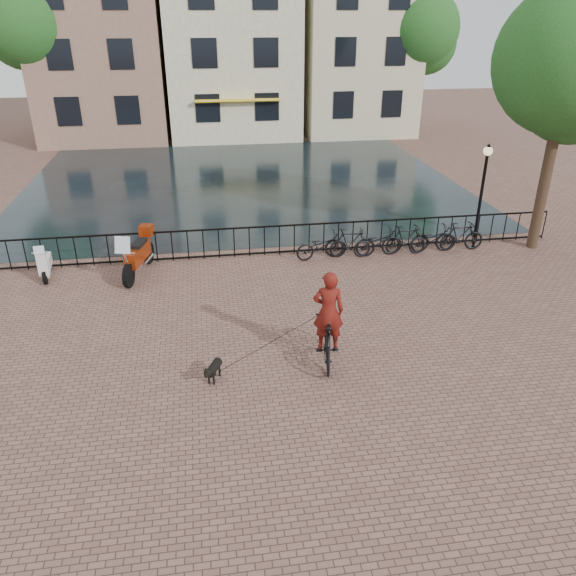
{
  "coord_description": "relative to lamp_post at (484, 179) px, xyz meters",
  "views": [
    {
      "loc": [
        -1.92,
        -9.2,
        7.28
      ],
      "look_at": [
        0.0,
        3.0,
        1.2
      ],
      "focal_mm": 35.0,
      "sensor_mm": 36.0,
      "label": 1
    }
  ],
  "objects": [
    {
      "name": "tree_near_right",
      "position": [
        2.0,
        -0.3,
        3.6
      ],
      "size": [
        4.48,
        4.48,
        8.24
      ],
      "color": "black",
      "rests_on": "ground"
    },
    {
      "name": "parked_bike_1",
      "position": [
        -4.45,
        -0.2,
        -1.88
      ],
      "size": [
        1.71,
        0.65,
        1.0
      ],
      "primitive_type": "imported",
      "rotation": [
        0.0,
        0.0,
        1.46
      ],
      "color": "black",
      "rests_on": "ground"
    },
    {
      "name": "scooter",
      "position": [
        -13.97,
        -0.25,
        -1.75
      ],
      "size": [
        0.54,
        1.39,
        1.26
      ],
      "rotation": [
        0.0,
        0.0,
        0.12
      ],
      "color": "silver",
      "rests_on": "ground"
    },
    {
      "name": "tree_far_left",
      "position": [
        -18.2,
        19.4,
        4.35
      ],
      "size": [
        5.04,
        5.04,
        9.27
      ],
      "color": "black",
      "rests_on": "ground"
    },
    {
      "name": "canal_water",
      "position": [
        -7.2,
        9.7,
        -2.38
      ],
      "size": [
        20.0,
        20.0,
        0.0
      ],
      "primitive_type": "plane",
      "color": "black",
      "rests_on": "ground"
    },
    {
      "name": "parked_bike_3",
      "position": [
        -2.55,
        -0.2,
        -1.88
      ],
      "size": [
        1.68,
        0.52,
        1.0
      ],
      "primitive_type": "imported",
      "rotation": [
        0.0,
        0.0,
        1.6
      ],
      "color": "black",
      "rests_on": "ground"
    },
    {
      "name": "ground",
      "position": [
        -7.2,
        -7.6,
        -2.38
      ],
      "size": [
        100.0,
        100.0,
        0.0
      ],
      "primitive_type": "plane",
      "color": "brown",
      "rests_on": "ground"
    },
    {
      "name": "parked_bike_0",
      "position": [
        -5.4,
        -0.2,
        -1.93
      ],
      "size": [
        1.78,
        0.8,
        0.9
      ],
      "primitive_type": "imported",
      "rotation": [
        0.0,
        0.0,
        1.69
      ],
      "color": "black",
      "rests_on": "ground"
    },
    {
      "name": "canal_house_left",
      "position": [
        -14.7,
        22.4,
        4.02
      ],
      "size": [
        7.5,
        9.0,
        12.8
      ],
      "color": "#825C4B",
      "rests_on": "ground"
    },
    {
      "name": "parked_bike_4",
      "position": [
        -1.6,
        -0.2,
        -1.93
      ],
      "size": [
        1.77,
        0.77,
        0.9
      ],
      "primitive_type": "imported",
      "rotation": [
        0.0,
        0.0,
        1.67
      ],
      "color": "black",
      "rests_on": "ground"
    },
    {
      "name": "railing",
      "position": [
        -7.2,
        0.4,
        -1.87
      ],
      "size": [
        20.0,
        0.05,
        1.02
      ],
      "color": "black",
      "rests_on": "ground"
    },
    {
      "name": "parked_bike_2",
      "position": [
        -3.5,
        -0.2,
        -1.93
      ],
      "size": [
        1.77,
        0.78,
        0.9
      ],
      "primitive_type": "imported",
      "rotation": [
        0.0,
        0.0,
        1.68
      ],
      "color": "black",
      "rests_on": "ground"
    },
    {
      "name": "canal_house_right",
      "position": [
        1.3,
        22.4,
        4.27
      ],
      "size": [
        7.0,
        9.0,
        13.3
      ],
      "color": "beige",
      "rests_on": "ground"
    },
    {
      "name": "canal_house_mid",
      "position": [
        -6.7,
        22.4,
        3.52
      ],
      "size": [
        8.0,
        9.5,
        11.8
      ],
      "color": "#BEB18F",
      "rests_on": "ground"
    },
    {
      "name": "tree_far_right",
      "position": [
        4.8,
        19.4,
        3.97
      ],
      "size": [
        4.76,
        4.76,
        8.76
      ],
      "color": "black",
      "rests_on": "ground"
    },
    {
      "name": "cyclist",
      "position": [
        -6.53,
        -6.13,
        -1.37
      ],
      "size": [
        0.92,
        2.01,
        2.66
      ],
      "rotation": [
        0.0,
        0.0,
        2.97
      ],
      "color": "black",
      "rests_on": "ground"
    },
    {
      "name": "dog",
      "position": [
        -9.13,
        -6.46,
        -2.13
      ],
      "size": [
        0.53,
        0.78,
        0.5
      ],
      "rotation": [
        0.0,
        0.0,
        -0.42
      ],
      "color": "black",
      "rests_on": "ground"
    },
    {
      "name": "lamp_post",
      "position": [
        0.0,
        0.0,
        0.0
      ],
      "size": [
        0.3,
        0.3,
        3.45
      ],
      "color": "black",
      "rests_on": "ground"
    },
    {
      "name": "motorcycle",
      "position": [
        -11.19,
        -0.53,
        -1.55
      ],
      "size": [
        1.13,
        2.38,
        1.65
      ],
      "rotation": [
        0.0,
        0.0,
        -0.26
      ],
      "color": "maroon",
      "rests_on": "ground"
    },
    {
      "name": "parked_bike_5",
      "position": [
        -0.65,
        -0.2,
        -1.88
      ],
      "size": [
        1.67,
        0.51,
        1.0
      ],
      "primitive_type": "imported",
      "rotation": [
        0.0,
        0.0,
        1.55
      ],
      "color": "black",
      "rests_on": "ground"
    }
  ]
}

